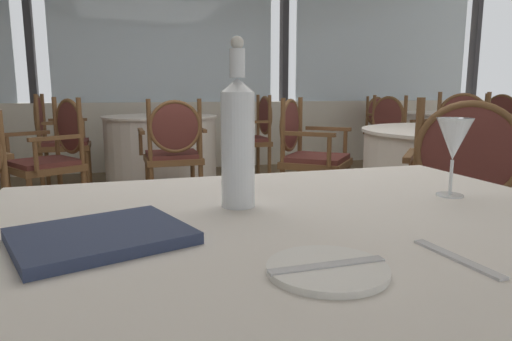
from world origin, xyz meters
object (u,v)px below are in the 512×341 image
object	(u,v)px
wine_glass	(454,141)
dining_chair_1_0	(461,138)
menu_book	(101,236)
dining_chair_0_1	(55,135)
water_bottle	(238,139)
side_plate	(327,269)
dining_chair_0_0	(152,125)
dining_chair_3_0	(494,124)
dining_chair_3_1	(383,124)
dining_chair_3_2	(395,132)
dining_chair_2_1	(55,150)
dining_chair_0_2	(174,146)
dining_chair_1_2	(464,188)
dining_chair_1_1	(306,148)
dining_chair_0_3	(254,131)

from	to	relation	value
wine_glass	dining_chair_1_0	world-z (taller)	dining_chair_1_0
menu_book	dining_chair_0_1	distance (m)	4.01
dining_chair_0_1	water_bottle	bearing A→B (deg)	-78.30
side_plate	dining_chair_0_0	xyz separation A→B (m)	(0.11, 5.23, -0.17)
menu_book	dining_chair_3_0	world-z (taller)	dining_chair_3_0
dining_chair_3_1	dining_chair_3_2	size ratio (longest dim) A/B	0.97
side_plate	dining_chair_2_1	bearing A→B (deg)	103.34
dining_chair_0_0	dining_chair_3_1	distance (m)	3.06
dining_chair_0_2	dining_chair_3_1	bearing A→B (deg)	-62.44
dining_chair_2_1	dining_chair_3_2	size ratio (longest dim) A/B	1.00
water_bottle	dining_chair_3_0	xyz separation A→B (m)	(4.42, 3.80, -0.32)
dining_chair_3_1	wine_glass	bearing A→B (deg)	-48.38
dining_chair_3_1	dining_chair_0_0	bearing A→B (deg)	-115.26
water_bottle	side_plate	bearing A→B (deg)	-86.08
water_bottle	dining_chair_0_0	bearing A→B (deg)	88.33
dining_chair_1_2	dining_chair_1_0	bearing A→B (deg)	0.00
menu_book	dining_chair_1_2	bearing A→B (deg)	10.78
menu_book	dining_chair_1_2	xyz separation A→B (m)	(1.52, 0.86, -0.19)
water_bottle	dining_chair_1_0	size ratio (longest dim) A/B	0.37
dining_chair_3_0	dining_chair_0_0	bearing A→B (deg)	-31.38
wine_glass	dining_chair_2_1	xyz separation A→B (m)	(-1.25, 2.84, -0.33)
dining_chair_0_2	dining_chair_1_1	world-z (taller)	dining_chair_1_1
dining_chair_3_0	dining_chair_2_1	bearing A→B (deg)	-6.64
wine_glass	dining_chair_3_1	distance (m)	5.23
dining_chair_3_1	dining_chair_3_2	world-z (taller)	dining_chair_3_2
wine_glass	menu_book	xyz separation A→B (m)	(-0.80, -0.11, -0.13)
wine_glass	dining_chair_3_2	xyz separation A→B (m)	(2.02, 3.25, -0.31)
wine_glass	menu_book	distance (m)	0.82
dining_chair_1_0	menu_book	bearing A→B (deg)	-8.90
dining_chair_1_2	dining_chair_3_2	bearing A→B (deg)	12.84
wine_glass	dining_chair_0_1	bearing A→B (deg)	109.60
dining_chair_2_1	dining_chair_3_0	distance (m)	5.24
dining_chair_0_2	dining_chair_0_1	bearing A→B (deg)	44.97
dining_chair_0_1	dining_chair_3_2	xyz separation A→B (m)	(3.39, -0.60, -0.01)
dining_chair_1_0	dining_chair_3_2	xyz separation A→B (m)	(-0.11, 0.84, -0.02)
water_bottle	dining_chair_2_1	xyz separation A→B (m)	(-0.73, 2.79, -0.34)
wine_glass	dining_chair_0_3	bearing A→B (deg)	80.53
dining_chair_0_2	dining_chair_1_0	distance (m)	2.51
dining_chair_0_2	dining_chair_1_1	xyz separation A→B (m)	(0.94, -0.58, 0.02)
dining_chair_0_2	dining_chair_1_1	bearing A→B (deg)	-122.56
dining_chair_1_2	dining_chair_3_1	distance (m)	4.22
dining_chair_0_0	dining_chair_0_3	xyz separation A→B (m)	(1.03, -1.00, -0.03)
wine_glass	dining_chair_3_0	bearing A→B (deg)	44.69
dining_chair_0_3	dining_chair_3_2	bearing A→B (deg)	154.14
dining_chair_1_0	dining_chair_1_1	distance (m)	1.54
dining_chair_0_0	dining_chair_0_2	world-z (taller)	dining_chair_0_0
menu_book	dining_chair_1_0	xyz separation A→B (m)	(2.93, 2.53, -0.17)
dining_chair_0_3	dining_chair_1_0	distance (m)	2.09
dining_chair_3_1	dining_chair_1_0	bearing A→B (deg)	-32.03
menu_book	dining_chair_1_1	xyz separation A→B (m)	(1.39, 2.40, -0.19)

